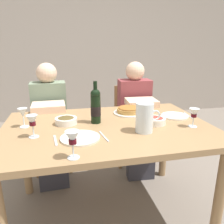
{
  "coord_description": "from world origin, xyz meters",
  "views": [
    {
      "loc": [
        -0.3,
        -1.47,
        1.32
      ],
      "look_at": [
        0.04,
        0.06,
        0.84
      ],
      "focal_mm": 35.27,
      "sensor_mm": 36.0,
      "label": 1
    }
  ],
  "objects_px": {
    "dining_table": "(108,137)",
    "wine_glass_right_diner": "(72,139)",
    "salad_bowl": "(155,120)",
    "dinner_plate_left_setting": "(80,138)",
    "wine_bottle": "(96,106)",
    "diner_right": "(136,115)",
    "water_pitcher": "(144,119)",
    "chair_left": "(51,123)",
    "wine_glass_spare": "(23,114)",
    "diner_left": "(50,120)",
    "chair_right": "(131,118)",
    "olive_bowl": "(66,120)",
    "dinner_plate_right_setting": "(175,116)",
    "wine_glass_centre": "(32,122)",
    "baked_tart": "(129,110)"
  },
  "relations": [
    {
      "from": "dining_table",
      "to": "wine_glass_right_diner",
      "type": "relative_size",
      "value": 10.11
    },
    {
      "from": "salad_bowl",
      "to": "dinner_plate_left_setting",
      "type": "bearing_deg",
      "value": -164.57
    },
    {
      "from": "wine_bottle",
      "to": "diner_right",
      "type": "distance_m",
      "value": 0.81
    },
    {
      "from": "water_pitcher",
      "to": "chair_left",
      "type": "relative_size",
      "value": 0.23
    },
    {
      "from": "wine_glass_spare",
      "to": "diner_left",
      "type": "height_order",
      "value": "diner_left"
    },
    {
      "from": "chair_left",
      "to": "chair_right",
      "type": "bearing_deg",
      "value": 175.93
    },
    {
      "from": "dinner_plate_left_setting",
      "to": "chair_right",
      "type": "distance_m",
      "value": 1.29
    },
    {
      "from": "chair_left",
      "to": "diner_right",
      "type": "bearing_deg",
      "value": 161.28
    },
    {
      "from": "olive_bowl",
      "to": "chair_right",
      "type": "xyz_separation_m",
      "value": [
        0.75,
        0.77,
        -0.29
      ]
    },
    {
      "from": "salad_bowl",
      "to": "wine_glass_right_diner",
      "type": "distance_m",
      "value": 0.74
    },
    {
      "from": "wine_bottle",
      "to": "diner_left",
      "type": "relative_size",
      "value": 0.27
    },
    {
      "from": "dinner_plate_right_setting",
      "to": "diner_left",
      "type": "height_order",
      "value": "diner_left"
    },
    {
      "from": "salad_bowl",
      "to": "diner_right",
      "type": "height_order",
      "value": "diner_right"
    },
    {
      "from": "wine_glass_centre",
      "to": "wine_glass_spare",
      "type": "bearing_deg",
      "value": 112.91
    },
    {
      "from": "wine_bottle",
      "to": "dinner_plate_right_setting",
      "type": "relative_size",
      "value": 1.45
    },
    {
      "from": "salad_bowl",
      "to": "wine_glass_spare",
      "type": "xyz_separation_m",
      "value": [
        -0.94,
        0.14,
        0.07
      ]
    },
    {
      "from": "dinner_plate_right_setting",
      "to": "chair_right",
      "type": "bearing_deg",
      "value": 98.91
    },
    {
      "from": "water_pitcher",
      "to": "diner_right",
      "type": "distance_m",
      "value": 0.87
    },
    {
      "from": "dining_table",
      "to": "water_pitcher",
      "type": "height_order",
      "value": "water_pitcher"
    },
    {
      "from": "wine_glass_spare",
      "to": "diner_right",
      "type": "distance_m",
      "value": 1.19
    },
    {
      "from": "baked_tart",
      "to": "chair_left",
      "type": "height_order",
      "value": "chair_left"
    },
    {
      "from": "olive_bowl",
      "to": "diner_right",
      "type": "bearing_deg",
      "value": 36.1
    },
    {
      "from": "chair_left",
      "to": "wine_glass_right_diner",
      "type": "bearing_deg",
      "value": 95.63
    },
    {
      "from": "wine_bottle",
      "to": "wine_glass_right_diner",
      "type": "height_order",
      "value": "wine_bottle"
    },
    {
      "from": "wine_glass_right_diner",
      "to": "chair_left",
      "type": "height_order",
      "value": "wine_glass_right_diner"
    },
    {
      "from": "dining_table",
      "to": "baked_tart",
      "type": "height_order",
      "value": "baked_tart"
    },
    {
      "from": "wine_glass_right_diner",
      "to": "salad_bowl",
      "type": "bearing_deg",
      "value": 32.52
    },
    {
      "from": "diner_left",
      "to": "wine_glass_spare",
      "type": "bearing_deg",
      "value": 73.9
    },
    {
      "from": "chair_right",
      "to": "wine_glass_right_diner",
      "type": "bearing_deg",
      "value": 65.06
    },
    {
      "from": "water_pitcher",
      "to": "olive_bowl",
      "type": "bearing_deg",
      "value": 151.92
    },
    {
      "from": "salad_bowl",
      "to": "diner_right",
      "type": "bearing_deg",
      "value": 82.35
    },
    {
      "from": "wine_bottle",
      "to": "salad_bowl",
      "type": "distance_m",
      "value": 0.45
    },
    {
      "from": "wine_glass_centre",
      "to": "olive_bowl",
      "type": "bearing_deg",
      "value": 45.45
    },
    {
      "from": "wine_bottle",
      "to": "chair_left",
      "type": "relative_size",
      "value": 0.36
    },
    {
      "from": "wine_glass_spare",
      "to": "dinner_plate_left_setting",
      "type": "bearing_deg",
      "value": -38.49
    },
    {
      "from": "dining_table",
      "to": "water_pitcher",
      "type": "distance_m",
      "value": 0.33
    },
    {
      "from": "water_pitcher",
      "to": "dinner_plate_left_setting",
      "type": "relative_size",
      "value": 0.8
    },
    {
      "from": "diner_left",
      "to": "diner_right",
      "type": "distance_m",
      "value": 0.89
    },
    {
      "from": "baked_tart",
      "to": "diner_right",
      "type": "xyz_separation_m",
      "value": [
        0.2,
        0.38,
        -0.17
      ]
    },
    {
      "from": "baked_tart",
      "to": "wine_glass_right_diner",
      "type": "distance_m",
      "value": 0.86
    },
    {
      "from": "salad_bowl",
      "to": "chair_right",
      "type": "bearing_deg",
      "value": 83.45
    },
    {
      "from": "salad_bowl",
      "to": "chair_right",
      "type": "height_order",
      "value": "chair_right"
    },
    {
      "from": "chair_left",
      "to": "chair_right",
      "type": "xyz_separation_m",
      "value": [
        0.91,
        -0.03,
        0.0
      ]
    },
    {
      "from": "diner_left",
      "to": "chair_right",
      "type": "bearing_deg",
      "value": -169.3
    },
    {
      "from": "wine_bottle",
      "to": "baked_tart",
      "type": "xyz_separation_m",
      "value": [
        0.31,
        0.17,
        -0.1
      ]
    },
    {
      "from": "salad_bowl",
      "to": "dinner_plate_left_setting",
      "type": "xyz_separation_m",
      "value": [
        -0.57,
        -0.16,
        -0.02
      ]
    },
    {
      "from": "wine_bottle",
      "to": "dinner_plate_right_setting",
      "type": "height_order",
      "value": "wine_bottle"
    },
    {
      "from": "baked_tart",
      "to": "wine_glass_spare",
      "type": "height_order",
      "value": "wine_glass_spare"
    },
    {
      "from": "dinner_plate_right_setting",
      "to": "olive_bowl",
      "type": "bearing_deg",
      "value": 178.97
    },
    {
      "from": "wine_glass_right_diner",
      "to": "dinner_plate_right_setting",
      "type": "bearing_deg",
      "value": 31.6
    }
  ]
}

